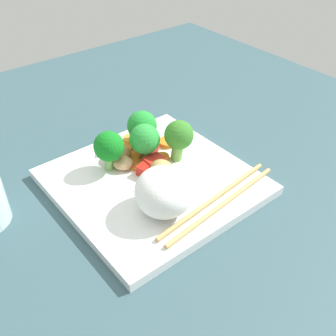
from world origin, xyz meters
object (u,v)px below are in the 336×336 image
(chopstick_pair, at_px, (218,201))
(carrot_slice_4, at_px, (137,165))
(rice_mound, at_px, (164,192))
(broccoli_floret_2, at_px, (109,147))
(square_plate, at_px, (153,182))

(chopstick_pair, bearing_deg, carrot_slice_4, 100.03)
(rice_mound, height_order, broccoli_floret_2, broccoli_floret_2)
(square_plate, height_order, carrot_slice_4, carrot_slice_4)
(square_plate, bearing_deg, chopstick_pair, 110.43)
(carrot_slice_4, bearing_deg, rice_mound, 75.18)
(rice_mound, distance_m, chopstick_pair, 0.08)
(rice_mound, distance_m, broccoli_floret_2, 0.12)
(square_plate, relative_size, chopstick_pair, 1.24)
(square_plate, xyz_separation_m, chopstick_pair, (-0.04, 0.10, 0.01))
(broccoli_floret_2, bearing_deg, carrot_slice_4, 149.30)
(rice_mound, xyz_separation_m, carrot_slice_4, (-0.03, -0.10, -0.03))
(broccoli_floret_2, height_order, chopstick_pair, broccoli_floret_2)
(rice_mound, bearing_deg, square_plate, -114.53)
(square_plate, xyz_separation_m, carrot_slice_4, (0.00, -0.04, 0.01))
(rice_mound, height_order, carrot_slice_4, rice_mound)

